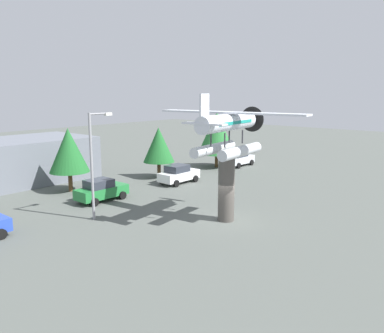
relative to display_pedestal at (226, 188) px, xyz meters
The scene contains 11 objects.
ground_plane 2.22m from the display_pedestal, ahead, with size 140.00×140.00×0.00m, color #515651.
display_pedestal is the anchor object (origin of this frame).
floatplane_monument 3.89m from the display_pedestal, ahead, with size 7.04×10.46×4.00m.
car_mid_green 10.74m from the display_pedestal, 103.11° to the left, with size 4.20×2.02×1.76m.
car_far_white 11.80m from the display_pedestal, 58.16° to the left, with size 4.20×2.02×1.76m.
car_distant_silver 20.34m from the display_pedestal, 31.75° to the left, with size 4.20×2.02×1.76m.
streetlight_primary 9.02m from the display_pedestal, 128.32° to the left, with size 1.84×0.28×7.20m.
storefront_building 22.27m from the display_pedestal, 98.89° to the left, with size 13.68×7.95×4.08m, color slate.
tree_east 15.17m from the display_pedestal, 98.45° to the left, with size 3.39×3.39×5.48m.
tree_center_back 14.74m from the display_pedestal, 62.84° to the left, with size 3.09×3.09×5.05m.
tree_far_east 19.38m from the display_pedestal, 39.05° to the left, with size 4.26×4.26×6.31m.
Camera 1 is at (-21.41, -15.31, 8.61)m, focal length 38.01 mm.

